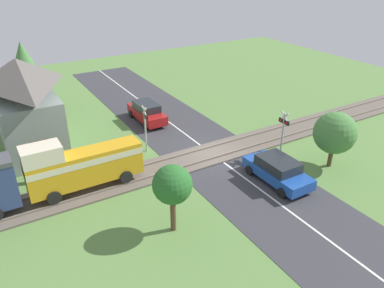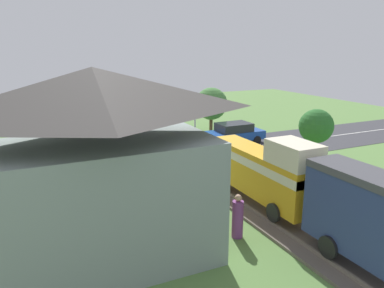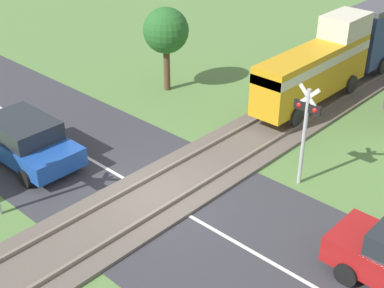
% 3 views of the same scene
% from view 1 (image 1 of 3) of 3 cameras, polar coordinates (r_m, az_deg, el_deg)
% --- Properties ---
extents(ground_plane, '(60.00, 60.00, 0.00)m').
position_cam_1_polar(ground_plane, '(25.66, 3.09, -1.56)').
color(ground_plane, '#5B8442').
extents(road_surface, '(48.00, 6.40, 0.02)m').
position_cam_1_polar(road_surface, '(25.65, 3.09, -1.54)').
color(road_surface, '#38383D').
rests_on(road_surface, ground_plane).
extents(track_bed, '(2.80, 48.00, 0.24)m').
position_cam_1_polar(track_bed, '(25.63, 3.09, -1.42)').
color(track_bed, '#665B51').
rests_on(track_bed, ground_plane).
extents(train, '(1.58, 14.18, 3.18)m').
position_cam_1_polar(train, '(21.33, -26.49, -5.28)').
color(train, gold).
rests_on(train, track_bed).
extents(car_near_crossing, '(4.42, 2.03, 1.52)m').
position_cam_1_polar(car_near_crossing, '(22.84, 12.90, -3.85)').
color(car_near_crossing, '#1E4CA8').
rests_on(car_near_crossing, ground_plane).
extents(car_far_side, '(4.42, 1.81, 1.59)m').
position_cam_1_polar(car_far_side, '(30.63, -6.91, 4.88)').
color(car_far_side, '#A81919').
rests_on(car_far_side, ground_plane).
extents(crossing_signal_west_approach, '(0.90, 0.18, 3.33)m').
position_cam_1_polar(crossing_signal_west_approach, '(24.96, 13.71, 2.26)').
color(crossing_signal_west_approach, '#B7B7B7').
rests_on(crossing_signal_west_approach, ground_plane).
extents(crossing_signal_east_approach, '(0.90, 0.18, 3.33)m').
position_cam_1_polar(crossing_signal_east_approach, '(25.31, -7.17, 3.19)').
color(crossing_signal_east_approach, '#B7B7B7').
rests_on(crossing_signal_east_approach, ground_plane).
extents(station_building, '(7.86, 3.94, 6.36)m').
position_cam_1_polar(station_building, '(27.59, -24.07, 5.26)').
color(station_building, gray).
rests_on(station_building, ground_plane).
extents(pedestrian_by_station, '(0.42, 0.42, 1.70)m').
position_cam_1_polar(pedestrian_by_station, '(24.04, -22.06, -3.68)').
color(pedestrian_by_station, '#7F3D84').
rests_on(pedestrian_by_station, ground_plane).
extents(tree_by_station, '(3.48, 3.48, 6.24)m').
position_cam_1_polar(tree_by_station, '(33.27, -24.11, 10.56)').
color(tree_by_station, brown).
rests_on(tree_by_station, ground_plane).
extents(tree_roadside_hedge, '(1.91, 1.91, 3.60)m').
position_cam_1_polar(tree_roadside_hedge, '(17.57, -3.02, -6.29)').
color(tree_roadside_hedge, brown).
rests_on(tree_roadside_hedge, ground_plane).
extents(tree_beyond_track, '(2.66, 2.66, 3.68)m').
position_cam_1_polar(tree_beyond_track, '(24.81, 20.95, 1.59)').
color(tree_beyond_track, brown).
rests_on(tree_beyond_track, ground_plane).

